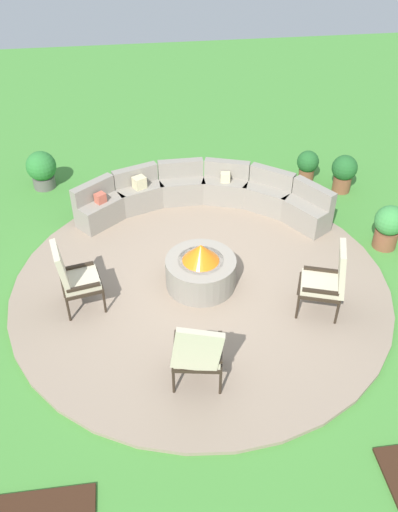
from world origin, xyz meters
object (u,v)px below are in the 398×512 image
Objects in this scene: curved_stone_bench at (203,196)px; lounge_chair_back_left at (328,279)px; lounge_chair_front_right at (197,351)px; potted_plant_0 at (42,169)px; potted_plant_5 at (389,226)px; potted_plant_3 at (344,172)px; lounge_chair_front_left at (73,277)px; fire_pit at (201,269)px; potted_plant_4 at (308,164)px.

lounge_chair_back_left reaches higher than curved_stone_bench.
lounge_chair_front_right is 5.66m from potted_plant_0.
lounge_chair_front_right is at bearing -145.04° from potted_plant_5.
curved_stone_bench is 5.96× the size of potted_plant_3.
potted_plant_3 is (4.91, 2.66, -0.21)m from lounge_chair_front_left.
potted_plant_3 is at bearing -9.05° from potted_plant_0.
lounge_chair_front_right is at bearing 136.58° from lounge_chair_back_left.
curved_stone_bench is (0.31, 2.02, 0.01)m from fire_pit.
fire_pit is at bearing 90.39° from lounge_chair_front_right.
curved_stone_bench is 4.01× the size of lounge_chair_front_right.
lounge_chair_front_right is 1.79× the size of potted_plant_4.
lounge_chair_front_left is 5.39m from potted_plant_4.
curved_stone_bench is at bearing -24.03° from potted_plant_0.
lounge_chair_back_left is at bearing 37.28° from lounge_chair_front_right.
potted_plant_3 is at bearing 38.24° from fire_pit.
lounge_chair_front_left is at bearing -172.47° from fire_pit.
lounge_chair_front_left is at bearing -143.96° from potted_plant_4.
lounge_chair_front_right reaches higher than fire_pit.
potted_plant_4 is at bearing 49.22° from fire_pit.
fire_pit is at bearing -130.78° from potted_plant_4.
lounge_chair_back_left reaches higher than potted_plant_4.
lounge_chair_back_left reaches higher than lounge_chair_front_left.
potted_plant_0 reaches higher than potted_plant_3.
curved_stone_bench is 3.90m from lounge_chair_front_right.
potted_plant_3 is (3.08, 2.42, 0.06)m from fire_pit.
potted_plant_4 is 0.79× the size of potted_plant_5.
curved_stone_bench is 3.84× the size of lounge_chair_back_left.
fire_pit is 0.24× the size of curved_stone_bench.
lounge_chair_front_left is 1.00× the size of lounge_chair_front_right.
lounge_chair_front_left is at bearing 99.96° from lounge_chair_back_left.
potted_plant_3 is at bearing 61.08° from lounge_chair_front_right.
potted_plant_3 is (5.70, -0.91, 0.02)m from potted_plant_0.
potted_plant_5 is at bearing 87.72° from lounge_chair_front_left.
lounge_chair_back_left is at bearing -64.08° from curved_stone_bench.
lounge_chair_front_right is 5.53m from potted_plant_4.
lounge_chair_front_left is at bearing -151.49° from potted_plant_3.
potted_plant_4 is (4.35, 3.17, -0.29)m from lounge_chair_front_left.
fire_pit is 3.92m from potted_plant_3.
lounge_chair_front_right is 1.48× the size of potted_plant_0.
lounge_chair_front_right is 0.96× the size of lounge_chair_back_left.
lounge_chair_front_left reaches higher than fire_pit.
lounge_chair_front_right is 1.42× the size of potted_plant_5.
curved_stone_bench is 2.79m from potted_plant_3.
lounge_chair_front_left is at bearing -133.41° from curved_stone_bench.
lounge_chair_front_right is at bearing 32.22° from lounge_chair_front_left.
lounge_chair_front_left is 1.43× the size of potted_plant_5.
curved_stone_bench reaches higher than potted_plant_3.
lounge_chair_front_left is 3.55m from lounge_chair_back_left.
potted_plant_4 is at bearing 137.79° from potted_plant_3.
potted_plant_3 is at bearing -4.76° from lounge_chair_back_left.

